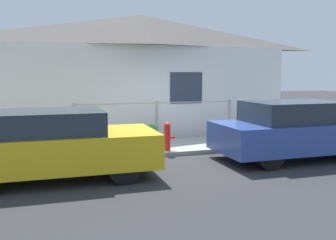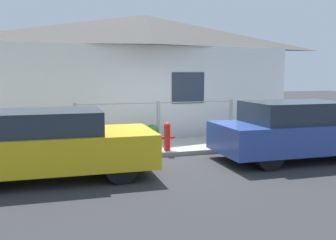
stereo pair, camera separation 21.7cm
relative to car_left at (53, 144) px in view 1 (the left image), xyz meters
The scene contains 8 objects.
ground_plane 3.33m from the car_left, 20.76° to the left, with size 60.00×60.00×0.00m, color #2D2D30.
sidewalk 3.79m from the car_left, 35.35° to the left, with size 24.00×2.01×0.11m.
house 6.14m from the car_left, 56.93° to the left, with size 9.95×2.23×4.04m.
fence 4.29m from the car_left, 44.72° to the left, with size 4.90×0.10×1.16m.
car_left is the anchor object (origin of this frame).
car_right 5.76m from the car_left, ahead, with size 4.20×1.79×1.42m.
fire_hydrant 3.18m from the car_left, 26.40° to the left, with size 0.39×0.17×0.74m.
potted_plant_near_hydrant 3.83m from the car_left, 43.79° to the left, with size 0.39×0.39×0.53m.
Camera 1 is at (-3.16, -8.78, 2.08)m, focal length 40.00 mm.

